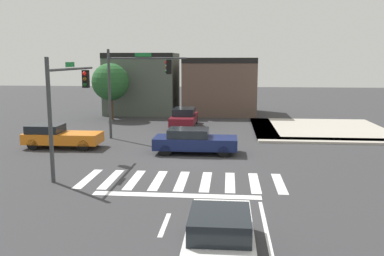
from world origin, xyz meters
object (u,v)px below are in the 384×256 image
traffic_signal_southwest (68,93)px  traffic_signal_northwest (135,78)px  car_orange (59,136)px  roadside_tree (110,82)px  car_navy (194,141)px  car_white (220,235)px  car_maroon (184,117)px

traffic_signal_southwest → traffic_signal_northwest: size_ratio=0.97×
car_orange → roadside_tree: (-0.20, 12.11, 2.65)m
car_navy → car_white: 13.03m
traffic_signal_southwest → traffic_signal_northwest: traffic_signal_northwest is taller
roadside_tree → car_maroon: bearing=-25.5°
traffic_signal_northwest → car_white: traffic_signal_northwest is taller
car_navy → roadside_tree: 15.71m
car_orange → car_navy: size_ratio=0.97×
car_white → car_maroon: bearing=8.6°
car_maroon → roadside_tree: bearing=-115.5°
traffic_signal_northwest → roadside_tree: (-4.29, 8.83, -0.73)m
car_maroon → roadside_tree: size_ratio=0.95×
car_maroon → car_navy: (1.62, -9.58, -0.02)m
car_maroon → car_orange: (-6.76, -8.79, -0.03)m
traffic_signal_southwest → car_orange: size_ratio=1.27×
car_orange → car_white: (10.16, -13.70, 0.01)m
traffic_signal_northwest → roadside_tree: size_ratio=1.20×
roadside_tree → car_orange: bearing=-89.1°
traffic_signal_southwest → car_white: traffic_signal_southwest is taller
car_navy → car_orange: bearing=174.6°
traffic_signal_southwest → roadside_tree: bearing=9.5°
traffic_signal_northwest → car_white: 18.35m
car_white → roadside_tree: roadside_tree is taller
traffic_signal_southwest → car_navy: size_ratio=1.23×
traffic_signal_northwest → car_maroon: bearing=64.1°
traffic_signal_southwest → roadside_tree: size_ratio=1.16×
traffic_signal_southwest → car_orange: traffic_signal_southwest is taller
traffic_signal_northwest → car_navy: size_ratio=1.27×
car_white → car_orange: bearing=36.6°
traffic_signal_southwest → car_navy: (5.74, 4.10, -3.02)m
car_maroon → car_white: size_ratio=1.09×
car_maroon → roadside_tree: roadside_tree is taller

